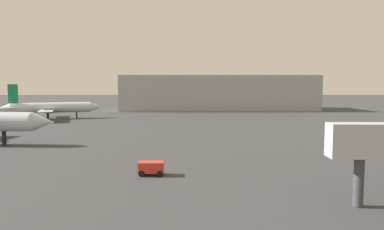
% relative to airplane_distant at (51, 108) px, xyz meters
% --- Properties ---
extents(airplane_distant, '(23.97, 20.10, 8.81)m').
position_rel_airplane_distant_xyz_m(airplane_distant, '(0.00, 0.00, 0.00)').
color(airplane_distant, silver).
rests_on(airplane_distant, ground_plane).
extents(baggage_cart, '(2.45, 1.46, 1.30)m').
position_rel_airplane_distant_xyz_m(baggage_cart, '(31.55, -55.23, -2.14)').
color(baggage_cart, red).
rests_on(baggage_cart, ground_plane).
extents(terminal_building, '(65.86, 23.27, 11.86)m').
position_rel_airplane_distant_xyz_m(terminal_building, '(45.19, 35.08, 3.04)').
color(terminal_building, '#999EA3').
rests_on(terminal_building, ground_plane).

